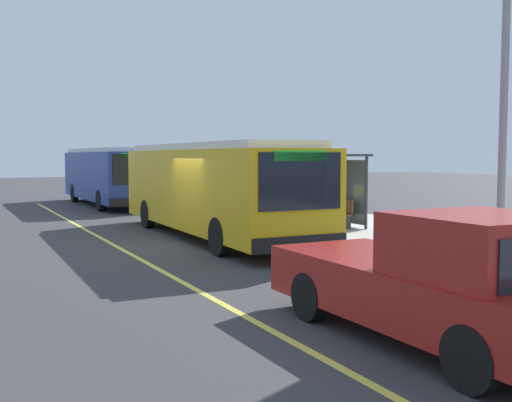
{
  "coord_description": "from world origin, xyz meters",
  "views": [
    {
      "loc": [
        16.47,
        -6.37,
        2.58
      ],
      "look_at": [
        0.64,
        1.56,
        1.26
      ],
      "focal_mm": 42.96,
      "sensor_mm": 36.0,
      "label": 1
    }
  ],
  "objects_px": {
    "waiting_bench": "(335,212)",
    "route_sign_post": "(325,177)",
    "transit_bus_second": "(109,174)",
    "pickup_truck": "(440,283)",
    "pedestrian_commuter": "(288,198)",
    "transit_bus_main": "(213,186)"
  },
  "relations": [
    {
      "from": "transit_bus_second",
      "to": "route_sign_post",
      "type": "distance_m",
      "value": 17.03
    },
    {
      "from": "transit_bus_main",
      "to": "transit_bus_second",
      "type": "xyz_separation_m",
      "value": [
        -13.99,
        -0.01,
        -0.0
      ]
    },
    {
      "from": "transit_bus_main",
      "to": "pedestrian_commuter",
      "type": "relative_size",
      "value": 6.65
    },
    {
      "from": "route_sign_post",
      "to": "transit_bus_main",
      "type": "bearing_deg",
      "value": -141.44
    },
    {
      "from": "transit_bus_second",
      "to": "transit_bus_main",
      "type": "bearing_deg",
      "value": 0.05
    },
    {
      "from": "transit_bus_second",
      "to": "waiting_bench",
      "type": "distance_m",
      "value": 15.02
    },
    {
      "from": "transit_bus_main",
      "to": "pedestrian_commuter",
      "type": "bearing_deg",
      "value": 99.94
    },
    {
      "from": "pedestrian_commuter",
      "to": "transit_bus_second",
      "type": "bearing_deg",
      "value": -167.2
    },
    {
      "from": "transit_bus_second",
      "to": "route_sign_post",
      "type": "xyz_separation_m",
      "value": [
        16.87,
        2.31,
        0.34
      ]
    },
    {
      "from": "transit_bus_main",
      "to": "pedestrian_commuter",
      "type": "height_order",
      "value": "transit_bus_main"
    },
    {
      "from": "pickup_truck",
      "to": "route_sign_post",
      "type": "bearing_deg",
      "value": 156.47
    },
    {
      "from": "transit_bus_main",
      "to": "waiting_bench",
      "type": "relative_size",
      "value": 7.03
    },
    {
      "from": "route_sign_post",
      "to": "pedestrian_commuter",
      "type": "bearing_deg",
      "value": 167.67
    },
    {
      "from": "waiting_bench",
      "to": "transit_bus_second",
      "type": "bearing_deg",
      "value": -162.93
    },
    {
      "from": "transit_bus_second",
      "to": "waiting_bench",
      "type": "xyz_separation_m",
      "value": [
        14.33,
        4.4,
        -0.98
      ]
    },
    {
      "from": "waiting_bench",
      "to": "pedestrian_commuter",
      "type": "height_order",
      "value": "pedestrian_commuter"
    },
    {
      "from": "transit_bus_second",
      "to": "pickup_truck",
      "type": "xyz_separation_m",
      "value": [
        25.57,
        -1.48,
        -0.76
      ]
    },
    {
      "from": "waiting_bench",
      "to": "route_sign_post",
      "type": "height_order",
      "value": "route_sign_post"
    },
    {
      "from": "route_sign_post",
      "to": "pedestrian_commuter",
      "type": "distance_m",
      "value": 3.6
    },
    {
      "from": "waiting_bench",
      "to": "pedestrian_commuter",
      "type": "distance_m",
      "value": 1.67
    },
    {
      "from": "pickup_truck",
      "to": "transit_bus_second",
      "type": "bearing_deg",
      "value": 176.69
    },
    {
      "from": "transit_bus_main",
      "to": "transit_bus_second",
      "type": "distance_m",
      "value": 13.99
    }
  ]
}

